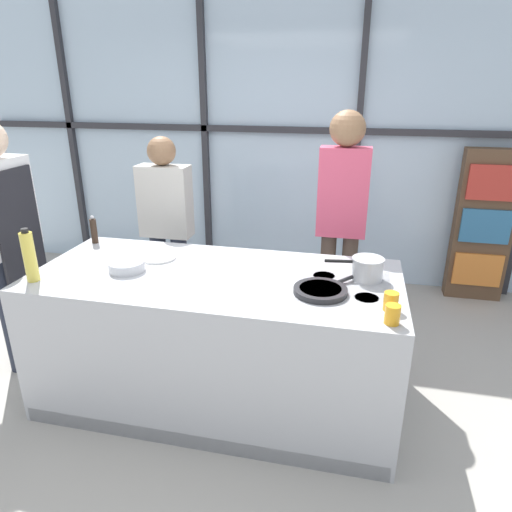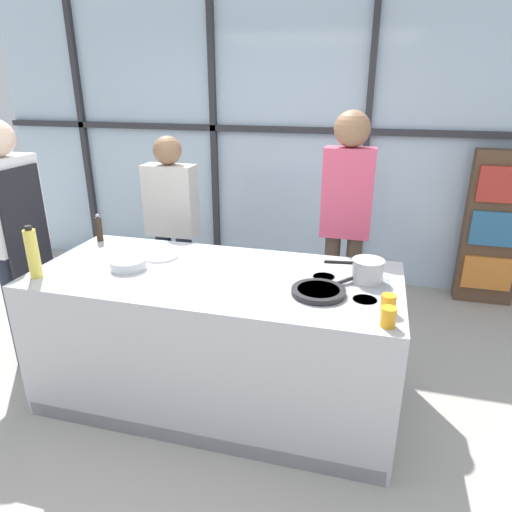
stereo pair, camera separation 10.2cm
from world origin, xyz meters
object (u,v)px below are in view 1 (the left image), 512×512
object	(u,v)px
juice_glass_near	(392,314)
saucepan	(367,268)
chef	(7,235)
spectator_center_left	(342,212)
juice_glass_far	(391,301)
spectator_far_left	(167,222)
frying_pan	(321,290)
white_plate	(158,257)
oil_bottle	(29,256)
pepper_grinder	(94,230)
mixing_bowl	(127,266)

from	to	relation	value
juice_glass_near	saucepan	bearing A→B (deg)	102.95
chef	juice_glass_near	xyz separation A→B (m)	(2.53, -0.49, -0.06)
spectator_center_left	juice_glass_far	distance (m)	1.21
spectator_far_left	saucepan	bearing A→B (deg)	153.67
chef	frying_pan	xyz separation A→B (m)	(2.17, -0.22, -0.09)
juice_glass_far	spectator_center_left	bearing A→B (deg)	104.87
spectator_far_left	white_plate	xyz separation A→B (m)	(0.26, -0.74, -0.01)
spectator_far_left	oil_bottle	distance (m)	1.28
frying_pan	pepper_grinder	size ratio (longest dim) A/B	2.26
chef	pepper_grinder	distance (m)	0.56
white_plate	chef	bearing A→B (deg)	-176.53
spectator_far_left	juice_glass_far	bearing A→B (deg)	145.85
spectator_far_left	pepper_grinder	xyz separation A→B (m)	(-0.32, -0.55, 0.08)
spectator_center_left	juice_glass_near	bearing A→B (deg)	103.33
pepper_grinder	white_plate	bearing A→B (deg)	-18.48
spectator_far_left	frying_pan	world-z (taller)	spectator_far_left
spectator_far_left	white_plate	bearing A→B (deg)	109.13
spectator_center_left	white_plate	size ratio (longest dim) A/B	7.85
juice_glass_far	saucepan	bearing A→B (deg)	107.57
pepper_grinder	juice_glass_far	distance (m)	2.12
spectator_far_left	frying_pan	bearing A→B (deg)	142.66
spectator_far_left	oil_bottle	world-z (taller)	spectator_far_left
chef	spectator_center_left	xyz separation A→B (m)	(2.22, 0.81, 0.08)
juice_glass_near	spectator_far_left	bearing A→B (deg)	142.76
juice_glass_near	spectator_center_left	bearing A→B (deg)	103.33
saucepan	spectator_far_left	bearing A→B (deg)	153.67
white_plate	oil_bottle	bearing A→B (deg)	-139.00
saucepan	oil_bottle	distance (m)	1.95
saucepan	juice_glass_far	xyz separation A→B (m)	(0.12, -0.37, -0.02)
frying_pan	saucepan	bearing A→B (deg)	45.06
oil_bottle	mixing_bowl	bearing A→B (deg)	29.03
frying_pan	white_plate	bearing A→B (deg)	165.21
pepper_grinder	juice_glass_far	size ratio (longest dim) A/B	2.09
chef	oil_bottle	xyz separation A→B (m)	(0.51, -0.43, 0.04)
saucepan	oil_bottle	xyz separation A→B (m)	(-1.90, -0.44, 0.08)
pepper_grinder	juice_glass_near	xyz separation A→B (m)	(2.03, -0.75, -0.04)
spectator_far_left	pepper_grinder	size ratio (longest dim) A/B	7.85
chef	juice_glass_far	distance (m)	2.55
spectator_center_left	white_plate	bearing A→B (deg)	32.94
spectator_center_left	saucepan	bearing A→B (deg)	103.58
chef	juice_glass_far	bearing A→B (deg)	82.06
oil_bottle	pepper_grinder	size ratio (longest dim) A/B	1.57
chef	juice_glass_near	distance (m)	2.57
saucepan	juice_glass_far	size ratio (longest dim) A/B	3.54
oil_bottle	juice_glass_far	bearing A→B (deg)	2.08
mixing_bowl	juice_glass_near	xyz separation A→B (m)	(1.55, -0.32, 0.02)
oil_bottle	juice_glass_far	size ratio (longest dim) A/B	3.28
spectator_center_left	pepper_grinder	size ratio (longest dim) A/B	8.89
chef	frying_pan	world-z (taller)	chef
white_plate	juice_glass_near	bearing A→B (deg)	-21.02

